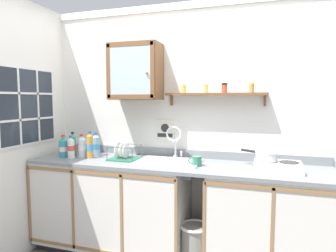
{
  "coord_description": "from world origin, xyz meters",
  "views": [
    {
      "loc": [
        0.75,
        -2.27,
        1.53
      ],
      "look_at": [
        -0.09,
        0.4,
        1.26
      ],
      "focal_mm": 31.13,
      "sensor_mm": 36.0,
      "label": 1
    }
  ],
  "objects_px": {
    "hot_plate_stove": "(278,166)",
    "bottle_detergent_teal_0": "(63,147)",
    "saucepan": "(266,156)",
    "warning_sign": "(165,131)",
    "mug": "(197,161)",
    "bottle_juice_amber_4": "(90,146)",
    "bottle_opaque_white_3": "(71,148)",
    "dish_rack": "(124,155)",
    "wall_cabinet": "(136,72)",
    "trash_bin": "(195,246)",
    "bottle_water_blue_5": "(96,145)",
    "bottle_water_clear_2": "(82,147)",
    "sink": "(169,164)",
    "bottle_soda_green_1": "(73,145)"
  },
  "relations": [
    {
      "from": "bottle_detergent_teal_0",
      "to": "mug",
      "type": "relative_size",
      "value": 1.88
    },
    {
      "from": "warning_sign",
      "to": "trash_bin",
      "type": "height_order",
      "value": "warning_sign"
    },
    {
      "from": "saucepan",
      "to": "warning_sign",
      "type": "relative_size",
      "value": 1.43
    },
    {
      "from": "dish_rack",
      "to": "trash_bin",
      "type": "distance_m",
      "value": 1.07
    },
    {
      "from": "bottle_water_clear_2",
      "to": "mug",
      "type": "distance_m",
      "value": 1.2
    },
    {
      "from": "bottle_opaque_white_3",
      "to": "dish_rack",
      "type": "height_order",
      "value": "bottle_opaque_white_3"
    },
    {
      "from": "saucepan",
      "to": "trash_bin",
      "type": "xyz_separation_m",
      "value": [
        -0.58,
        -0.11,
        -0.83
      ]
    },
    {
      "from": "sink",
      "to": "hot_plate_stove",
      "type": "xyz_separation_m",
      "value": [
        0.96,
        -0.05,
        0.05
      ]
    },
    {
      "from": "saucepan",
      "to": "bottle_water_blue_5",
      "type": "bearing_deg",
      "value": 177.23
    },
    {
      "from": "saucepan",
      "to": "warning_sign",
      "type": "xyz_separation_m",
      "value": [
        -0.99,
        0.29,
        0.15
      ]
    },
    {
      "from": "mug",
      "to": "warning_sign",
      "type": "relative_size",
      "value": 0.56
    },
    {
      "from": "sink",
      "to": "bottle_opaque_white_3",
      "type": "relative_size",
      "value": 2.6
    },
    {
      "from": "dish_rack",
      "to": "wall_cabinet",
      "type": "relative_size",
      "value": 0.52
    },
    {
      "from": "bottle_opaque_white_3",
      "to": "dish_rack",
      "type": "xyz_separation_m",
      "value": [
        0.53,
        0.1,
        -0.07
      ]
    },
    {
      "from": "sink",
      "to": "bottle_juice_amber_4",
      "type": "height_order",
      "value": "sink"
    },
    {
      "from": "bottle_detergent_teal_0",
      "to": "dish_rack",
      "type": "distance_m",
      "value": 0.64
    },
    {
      "from": "warning_sign",
      "to": "trash_bin",
      "type": "bearing_deg",
      "value": -44.08
    },
    {
      "from": "bottle_opaque_white_3",
      "to": "bottle_water_blue_5",
      "type": "xyz_separation_m",
      "value": [
        0.18,
        0.18,
        0.01
      ]
    },
    {
      "from": "sink",
      "to": "mug",
      "type": "relative_size",
      "value": 4.94
    },
    {
      "from": "bottle_soda_green_1",
      "to": "mug",
      "type": "xyz_separation_m",
      "value": [
        1.33,
        -0.07,
        -0.07
      ]
    },
    {
      "from": "dish_rack",
      "to": "trash_bin",
      "type": "relative_size",
      "value": 0.71
    },
    {
      "from": "bottle_juice_amber_4",
      "to": "dish_rack",
      "type": "bearing_deg",
      "value": 7.39
    },
    {
      "from": "warning_sign",
      "to": "bottle_soda_green_1",
      "type": "bearing_deg",
      "value": -163.39
    },
    {
      "from": "bottle_opaque_white_3",
      "to": "trash_bin",
      "type": "bearing_deg",
      "value": -0.37
    },
    {
      "from": "bottle_opaque_white_3",
      "to": "trash_bin",
      "type": "distance_m",
      "value": 1.52
    },
    {
      "from": "saucepan",
      "to": "mug",
      "type": "bearing_deg",
      "value": -174.01
    },
    {
      "from": "mug",
      "to": "bottle_juice_amber_4",
      "type": "bearing_deg",
      "value": 179.0
    },
    {
      "from": "saucepan",
      "to": "dish_rack",
      "type": "xyz_separation_m",
      "value": [
        -1.33,
        0.0,
        -0.08
      ]
    },
    {
      "from": "bottle_juice_amber_4",
      "to": "mug",
      "type": "bearing_deg",
      "value": -1.0
    },
    {
      "from": "hot_plate_stove",
      "to": "bottle_detergent_teal_0",
      "type": "relative_size",
      "value": 1.65
    },
    {
      "from": "bottle_water_clear_2",
      "to": "bottle_water_blue_5",
      "type": "distance_m",
      "value": 0.15
    },
    {
      "from": "wall_cabinet",
      "to": "warning_sign",
      "type": "xyz_separation_m",
      "value": [
        0.27,
        0.14,
        -0.6
      ]
    },
    {
      "from": "sink",
      "to": "hot_plate_stove",
      "type": "relative_size",
      "value": 1.58
    },
    {
      "from": "mug",
      "to": "trash_bin",
      "type": "xyz_separation_m",
      "value": [
        0.0,
        -0.05,
        -0.76
      ]
    },
    {
      "from": "wall_cabinet",
      "to": "warning_sign",
      "type": "bearing_deg",
      "value": 27.21
    },
    {
      "from": "bottle_detergent_teal_0",
      "to": "mug",
      "type": "xyz_separation_m",
      "value": [
        1.38,
        0.02,
        -0.06
      ]
    },
    {
      "from": "bottle_opaque_white_3",
      "to": "hot_plate_stove",
      "type": "bearing_deg",
      "value": 2.22
    },
    {
      "from": "dish_rack",
      "to": "bottle_juice_amber_4",
      "type": "bearing_deg",
      "value": -172.61
    },
    {
      "from": "bottle_opaque_white_3",
      "to": "dish_rack",
      "type": "distance_m",
      "value": 0.55
    },
    {
      "from": "bottle_water_blue_5",
      "to": "trash_bin",
      "type": "xyz_separation_m",
      "value": [
        1.1,
        -0.19,
        -0.83
      ]
    },
    {
      "from": "hot_plate_stove",
      "to": "bottle_detergent_teal_0",
      "type": "xyz_separation_m",
      "value": [
        -2.06,
        -0.06,
        0.07
      ]
    },
    {
      "from": "bottle_water_blue_5",
      "to": "trash_bin",
      "type": "bearing_deg",
      "value": -9.81
    },
    {
      "from": "dish_rack",
      "to": "bottle_water_blue_5",
      "type": "bearing_deg",
      "value": 167.61
    },
    {
      "from": "saucepan",
      "to": "mug",
      "type": "relative_size",
      "value": 2.57
    },
    {
      "from": "bottle_detergent_teal_0",
      "to": "bottle_water_clear_2",
      "type": "distance_m",
      "value": 0.19
    },
    {
      "from": "saucepan",
      "to": "hot_plate_stove",
      "type": "bearing_deg",
      "value": -14.54
    },
    {
      "from": "sink",
      "to": "bottle_water_clear_2",
      "type": "bearing_deg",
      "value": -176.8
    },
    {
      "from": "bottle_juice_amber_4",
      "to": "mug",
      "type": "distance_m",
      "value": 1.1
    },
    {
      "from": "bottle_water_blue_5",
      "to": "dish_rack",
      "type": "relative_size",
      "value": 0.86
    },
    {
      "from": "bottle_juice_amber_4",
      "to": "dish_rack",
      "type": "xyz_separation_m",
      "value": [
        0.35,
        0.05,
        -0.08
      ]
    }
  ]
}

